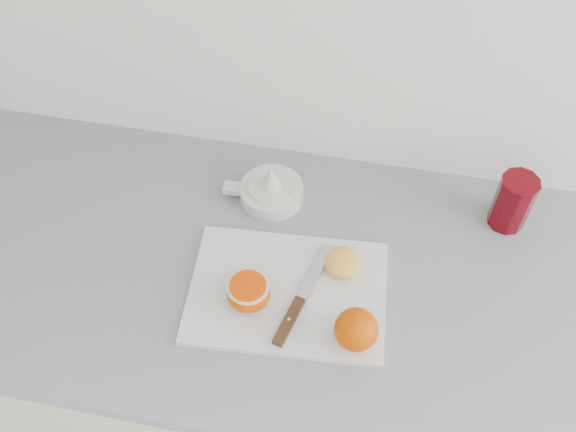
{
  "coord_description": "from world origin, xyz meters",
  "views": [
    {
      "loc": [
        -0.1,
        1.06,
        1.88
      ],
      "look_at": [
        -0.24,
        1.77,
        0.96
      ],
      "focal_mm": 40.0,
      "sensor_mm": 36.0,
      "label": 1
    }
  ],
  "objects": [
    {
      "name": "counter",
      "position": [
        -0.05,
        1.7,
        0.45
      ],
      "size": [
        2.61,
        0.64,
        0.89
      ],
      "color": "beige",
      "rests_on": "ground"
    },
    {
      "name": "cutting_board",
      "position": [
        -0.22,
        1.65,
        0.9
      ],
      "size": [
        0.37,
        0.27,
        0.01
      ],
      "primitive_type": "cube",
      "rotation": [
        0.0,
        0.0,
        0.07
      ],
      "color": "silver",
      "rests_on": "counter"
    },
    {
      "name": "paring_knife",
      "position": [
        -0.2,
        1.6,
        0.91
      ],
      "size": [
        0.07,
        0.22,
        0.01
      ],
      "color": "#432916",
      "rests_on": "cutting_board"
    },
    {
      "name": "half_orange",
      "position": [
        -0.28,
        1.62,
        0.93
      ],
      "size": [
        0.08,
        0.08,
        0.05
      ],
      "color": "orange",
      "rests_on": "cutting_board"
    },
    {
      "name": "whole_orange",
      "position": [
        -0.09,
        1.57,
        0.94
      ],
      "size": [
        0.07,
        0.07,
        0.07
      ],
      "color": "orange",
      "rests_on": "cutting_board"
    },
    {
      "name": "citrus_juicer",
      "position": [
        -0.29,
        1.86,
        0.91
      ],
      "size": [
        0.16,
        0.13,
        0.09
      ],
      "color": "white",
      "rests_on": "counter"
    },
    {
      "name": "red_tumbler",
      "position": [
        0.17,
        1.89,
        0.94
      ],
      "size": [
        0.07,
        0.07,
        0.12
      ],
      "color": "#5D020B",
      "rests_on": "counter"
    },
    {
      "name": "squeezed_shell",
      "position": [
        -0.13,
        1.72,
        0.92
      ],
      "size": [
        0.07,
        0.07,
        0.03
      ],
      "color": "yellow",
      "rests_on": "cutting_board"
    }
  ]
}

